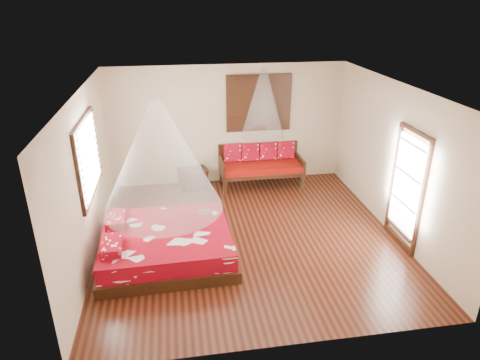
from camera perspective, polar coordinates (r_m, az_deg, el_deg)
name	(u,v)px	position (r m, az deg, el deg)	size (l,w,h in m)	color
room	(249,169)	(7.53, 1.16, 1.52)	(5.54, 5.54, 2.84)	black
bed	(166,244)	(7.59, -9.87, -8.38)	(2.31, 2.10, 0.65)	black
daybed	(260,164)	(10.16, 2.75, 2.18)	(1.94, 0.86, 0.98)	black
storage_chest	(193,178)	(10.14, -6.30, 0.23)	(0.75, 0.62, 0.45)	black
shutter_panel	(259,103)	(10.05, 2.52, 10.19)	(1.52, 0.06, 1.32)	black
window_left	(88,157)	(7.64, -19.56, 2.87)	(0.10, 1.74, 1.34)	black
glazed_door	(407,190)	(8.06, 21.32, -1.20)	(0.08, 1.02, 2.16)	black
wine_tray	(206,210)	(7.93, -4.60, -4.05)	(0.26, 0.26, 0.21)	brown
mosquito_net_main	(160,157)	(6.89, -10.60, 2.99)	(1.96, 1.96, 1.80)	white
mosquito_net_daybed	(263,104)	(9.58, 3.09, 10.13)	(0.97, 0.97, 1.50)	white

